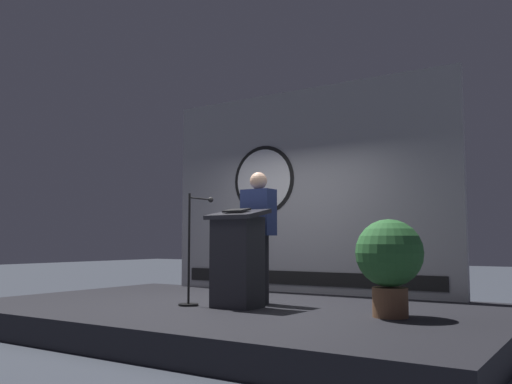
# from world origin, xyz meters

# --- Properties ---
(ground_plane) EXTENTS (40.00, 40.00, 0.00)m
(ground_plane) POSITION_xyz_m (0.00, 0.00, 0.00)
(ground_plane) COLOR #383D47
(stage_platform) EXTENTS (6.40, 4.00, 0.30)m
(stage_platform) POSITION_xyz_m (0.00, 0.00, 0.15)
(stage_platform) COLOR black
(stage_platform) RESTS_ON ground
(banner_display) EXTENTS (4.72, 0.12, 3.11)m
(banner_display) POSITION_xyz_m (-0.02, 1.85, 1.84)
(banner_display) COLOR #9E9EA3
(banner_display) RESTS_ON stage_platform
(podium) EXTENTS (0.64, 0.50, 1.16)m
(podium) POSITION_xyz_m (0.22, -0.22, 0.87)
(podium) COLOR #26262B
(podium) RESTS_ON stage_platform
(speaker_person) EXTENTS (0.40, 0.26, 1.64)m
(speaker_person) POSITION_xyz_m (0.20, 0.26, 1.14)
(speaker_person) COLOR black
(speaker_person) RESTS_ON stage_platform
(microphone_stand) EXTENTS (0.24, 0.58, 1.35)m
(microphone_stand) POSITION_xyz_m (-0.39, -0.30, 0.77)
(microphone_stand) COLOR black
(microphone_stand) RESTS_ON stage_platform
(potted_plant) EXTENTS (0.69, 0.69, 1.00)m
(potted_plant) POSITION_xyz_m (1.99, -0.03, 0.90)
(potted_plant) COLOR brown
(potted_plant) RESTS_ON stage_platform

